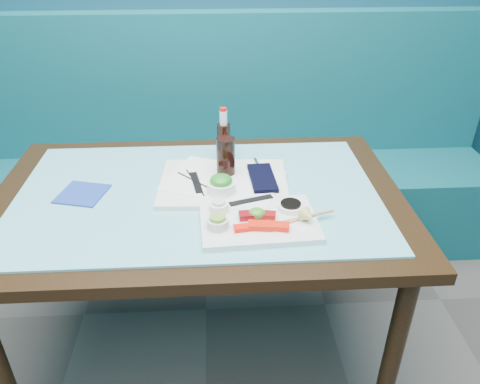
{
  "coord_description": "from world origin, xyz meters",
  "views": [
    {
      "loc": [
        0.07,
        0.08,
        1.57
      ],
      "look_at": [
        0.14,
        1.38,
        0.8
      ],
      "focal_mm": 35.0,
      "sensor_mm": 36.0,
      "label": 1
    }
  ],
  "objects": [
    {
      "name": "cola_bottle_neck",
      "position": [
        0.1,
        1.7,
        0.93
      ],
      "size": [
        0.04,
        0.04,
        0.05
      ],
      "primitive_type": "cylinder",
      "rotation": [
        0.0,
        0.0,
        0.42
      ],
      "color": "white",
      "rests_on": "cola_bottle_body"
    },
    {
      "name": "serving_tray",
      "position": [
        0.09,
        1.5,
        0.77
      ],
      "size": [
        0.46,
        0.35,
        0.02
      ],
      "primitive_type": "cube",
      "rotation": [
        0.0,
        0.0,
        -0.05
      ],
      "color": "white",
      "rests_on": "glass_top"
    },
    {
      "name": "wasabi_fill",
      "position": [
        0.07,
        1.22,
        0.81
      ],
      "size": [
        0.06,
        0.06,
        0.01
      ],
      "primitive_type": "cylinder",
      "rotation": [
        0.0,
        0.0,
        0.41
      ],
      "color": "#74A836",
      "rests_on": "ramekin_wasabi"
    },
    {
      "name": "seaweed_salad",
      "position": [
        0.08,
        1.42,
        0.82
      ],
      "size": [
        0.08,
        0.08,
        0.04
      ],
      "primitive_type": "ellipsoid",
      "rotation": [
        0.0,
        0.0,
        -0.01
      ],
      "color": "#1E851F",
      "rests_on": "seaweed_bowl"
    },
    {
      "name": "black_chopstick_b",
      "position": [
        -0.0,
        1.49,
        0.78
      ],
      "size": [
        0.15,
        0.16,
        0.01
      ],
      "primitive_type": "cylinder",
      "rotation": [
        1.57,
        0.0,
        0.75
      ],
      "color": "black",
      "rests_on": "serving_tray"
    },
    {
      "name": "black_chopstick_a",
      "position": [
        -0.01,
        1.49,
        0.78
      ],
      "size": [
        0.07,
        0.19,
        0.01
      ],
      "primitive_type": "cylinder",
      "rotation": [
        1.57,
        0.0,
        0.34
      ],
      "color": "black",
      "rests_on": "serving_tray"
    },
    {
      "name": "dining_table",
      "position": [
        0.0,
        1.45,
        0.67
      ],
      "size": [
        1.4,
        0.9,
        0.75
      ],
      "color": "black",
      "rests_on": "ground"
    },
    {
      "name": "tuna_right",
      "position": [
        0.22,
        1.26,
        0.78
      ],
      "size": [
        0.06,
        0.04,
        0.02
      ],
      "primitive_type": "cube",
      "rotation": [
        0.0,
        0.0,
        -0.21
      ],
      "color": "maroon",
      "rests_on": "sashimi_plate"
    },
    {
      "name": "tray_sleeve",
      "position": [
        -0.0,
        1.49,
        0.78
      ],
      "size": [
        0.05,
        0.15,
        0.0
      ],
      "primitive_type": "cube",
      "rotation": [
        0.0,
        0.0,
        0.17
      ],
      "color": "black",
      "rests_on": "serving_tray"
    },
    {
      "name": "seaweed_bowl",
      "position": [
        0.08,
        1.42,
        0.79
      ],
      "size": [
        0.11,
        0.11,
        0.04
      ],
      "primitive_type": "cylinder",
      "rotation": [
        0.0,
        0.0,
        -0.14
      ],
      "color": "white",
      "rests_on": "serving_tray"
    },
    {
      "name": "salmon_mid",
      "position": [
        0.19,
        1.2,
        0.79
      ],
      "size": [
        0.08,
        0.04,
        0.02
      ],
      "primitive_type": "cube",
      "rotation": [
        0.0,
        0.0,
        -0.12
      ],
      "color": "red",
      "rests_on": "sashimi_plate"
    },
    {
      "name": "tuna_left",
      "position": [
        0.16,
        1.26,
        0.79
      ],
      "size": [
        0.06,
        0.04,
        0.02
      ],
      "primitive_type": "cube",
      "rotation": [
        0.0,
        0.0,
        0.06
      ],
      "color": "maroon",
      "rests_on": "sashimi_plate"
    },
    {
      "name": "fork",
      "position": [
        0.22,
        1.6,
        0.78
      ],
      "size": [
        0.02,
        0.09,
        0.01
      ],
      "primitive_type": "cylinder",
      "rotation": [
        1.57,
        0.0,
        0.14
      ],
      "color": "white",
      "rests_on": "serving_tray"
    },
    {
      "name": "ramekin_wasabi",
      "position": [
        0.07,
        1.22,
        0.79
      ],
      "size": [
        0.07,
        0.07,
        0.03
      ],
      "primitive_type": "cylinder",
      "rotation": [
        0.0,
        0.0,
        0.03
      ],
      "color": "silver",
      "rests_on": "sashimi_plate"
    },
    {
      "name": "wooden_chopstick_b",
      "position": [
        0.31,
        1.24,
        0.78
      ],
      "size": [
        0.19,
        0.09,
        0.01
      ],
      "primitive_type": "cylinder",
      "rotation": [
        1.57,
        0.0,
        -1.14
      ],
      "color": "tan",
      "rests_on": "sashimi_plate"
    },
    {
      "name": "seaweed_garnish",
      "position": [
        0.19,
        1.26,
        0.79
      ],
      "size": [
        0.06,
        0.06,
        0.03
      ],
      "primitive_type": "ellipsoid",
      "rotation": [
        0.0,
        0.0,
        -0.15
      ],
      "color": "#3A8D20",
      "rests_on": "sashimi_plate"
    },
    {
      "name": "chopstick_sleeve",
      "position": [
        0.18,
        1.36,
        0.78
      ],
      "size": [
        0.15,
        0.07,
        0.0
      ],
      "primitive_type": "cube",
      "rotation": [
        0.0,
        0.0,
        0.3
      ],
      "color": "black",
      "rests_on": "sashimi_plate"
    },
    {
      "name": "salmon_left",
      "position": [
        0.14,
        1.2,
        0.78
      ],
      "size": [
        0.06,
        0.04,
        0.01
      ],
      "primitive_type": "cube",
      "rotation": [
        0.0,
        0.0,
        0.13
      ],
      "color": "#FF1A0A",
      "rests_on": "sashimi_plate"
    },
    {
      "name": "cola_bottle_body",
      "position": [
        0.1,
        1.7,
        0.83
      ],
      "size": [
        0.06,
        0.06,
        0.14
      ],
      "primitive_type": "cylinder",
      "rotation": [
        0.0,
        0.0,
        0.31
      ],
      "color": "black",
      "rests_on": "glass_top"
    },
    {
      "name": "glass_top",
      "position": [
        0.0,
        1.45,
        0.75
      ],
      "size": [
        1.22,
        0.76,
        0.01
      ],
      "primitive_type": "cube",
      "color": "#69C4D3",
      "rests_on": "dining_table"
    },
    {
      "name": "ginger_fill",
      "position": [
        0.07,
        1.31,
        0.81
      ],
      "size": [
        0.04,
        0.04,
        0.01
      ],
      "primitive_type": "cylinder",
      "rotation": [
        0.0,
        0.0,
        0.07
      ],
      "color": "beige",
      "rests_on": "ramekin_ginger"
    },
    {
      "name": "sashimi_plate",
      "position": [
        0.19,
        1.25,
        0.77
      ],
      "size": [
        0.37,
        0.27,
        0.02
      ],
      "primitive_type": "cube",
      "rotation": [
        0.0,
        0.0,
        0.05
      ],
      "color": "white",
      "rests_on": "glass_top"
    },
    {
      "name": "ramekin_ginger",
      "position": [
        0.07,
        1.31,
        0.79
      ],
      "size": [
        0.08,
        0.08,
        0.03
      ],
      "primitive_type": "cylinder",
      "rotation": [
        0.0,
        0.0,
        0.34
      ],
      "color": "white",
      "rests_on": "sashimi_plate"
    },
    {
      "name": "cola_glass",
      "position": [
        0.1,
        1.55,
        0.84
      ],
      "size": [
        0.08,
        0.08,
        0.14
      ],
      "primitive_type": "cylinder",
      "rotation": [
        0.0,
        0.0,
        0.18
      ],
      "color": "black",
      "rests_on": "serving_tray"
    },
    {
      "name": "navy_pouch",
      "position": [
        0.23,
        1.5,
        0.78
      ],
      "size": [
        0.09,
        0.2,
        0.02
      ],
      "primitive_type": "cube",
      "rotation": [
        0.0,
        0.0,
        0.05
      ],
      "color": "black",
      "rests_on": "serving_tray"
    },
    {
      "name": "lemon_wedge",
      "position": [
        0.34,
        1.22,
        0.8
      ],
      "size": [
        0.06,
        0.06,
        0.05
      ],
      "primitive_type": "cone",
      "rotation": [
        1.57,
        0.0,
        0.56
      ],
      "color": "#D8D967",
      "rests_on": "sashimi_plate"
    },
    {
      "name": "booth_bench",
      "position": [
        0.0,
        2.29,
        0.37
      ],
      "size": [
        3.0,
        0.56,
        1.17
      ],
      "color": "#0F5860",
      "rests_on": "ground"
    },
    {
      "name": "blue_napkin",
      "position": [
        -0.39,
        1.46,
        0.76
      ],
      "size": [
        0.18,
        0.18,
        0.01
      ],
      "primitive_type": "cube",
      "rotation": [
        0.0,
        0.0,
        -0.25
      ],
      "color": "#1B3B98",
      "rests_on": "glass_top"
    },
    {
      "name": "cola_bottle_cap",
      "position": [
        0.1,
        1.7,
        0.96
      ],
      "size": [
        0.03,
        0.03,
        0.01
      ],
      "primitive_type": "cylinder",
      "rotation": [
        0.0,
        0.0,
        0.04
      ],
      "color": "red",
      "rests_on": "cola_bottle_neck"
    },
    {
      "name": "paper_placemat",
      "position": [
        0.09,
        1.5,
        0.78
      ],
      "size": [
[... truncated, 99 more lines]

